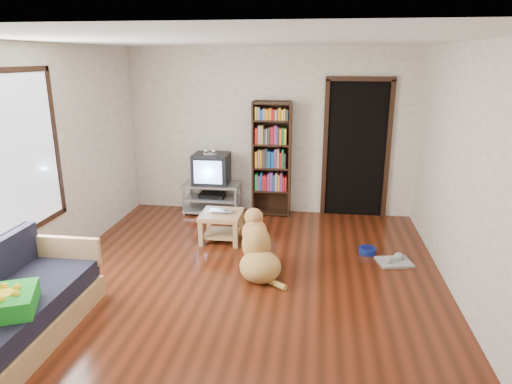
# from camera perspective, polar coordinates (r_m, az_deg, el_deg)

# --- Properties ---
(ground) EXTENTS (5.00, 5.00, 0.00)m
(ground) POSITION_cam_1_polar(r_m,az_deg,el_deg) (5.28, -1.39, -11.01)
(ground) COLOR #571F0E
(ground) RESTS_ON ground
(ceiling) EXTENTS (5.00, 5.00, 0.00)m
(ceiling) POSITION_cam_1_polar(r_m,az_deg,el_deg) (4.68, -1.62, 18.47)
(ceiling) COLOR white
(ceiling) RESTS_ON ground
(wall_back) EXTENTS (4.50, 0.00, 4.50)m
(wall_back) POSITION_cam_1_polar(r_m,az_deg,el_deg) (7.25, 1.75, 7.48)
(wall_back) COLOR silver
(wall_back) RESTS_ON ground
(wall_front) EXTENTS (4.50, 0.00, 4.50)m
(wall_front) POSITION_cam_1_polar(r_m,az_deg,el_deg) (2.53, -10.94, -10.68)
(wall_front) COLOR silver
(wall_front) RESTS_ON ground
(wall_left) EXTENTS (0.00, 5.00, 5.00)m
(wall_left) POSITION_cam_1_polar(r_m,az_deg,el_deg) (5.63, -24.74, 3.32)
(wall_left) COLOR silver
(wall_left) RESTS_ON ground
(wall_right) EXTENTS (0.00, 5.00, 5.00)m
(wall_right) POSITION_cam_1_polar(r_m,az_deg,el_deg) (4.98, 24.98, 1.72)
(wall_right) COLOR silver
(wall_right) RESTS_ON ground
(green_cushion) EXTENTS (0.64, 0.64, 0.16)m
(green_cushion) POSITION_cam_1_polar(r_m,az_deg,el_deg) (4.39, -28.96, -11.97)
(green_cushion) COLOR green
(green_cushion) RESTS_ON sofa
(laptop) EXTENTS (0.37, 0.26, 0.03)m
(laptop) POSITION_cam_1_polar(r_m,az_deg,el_deg) (6.21, -4.41, -2.57)
(laptop) COLOR silver
(laptop) RESTS_ON coffee_table
(dog_bowl) EXTENTS (0.22, 0.22, 0.08)m
(dog_bowl) POSITION_cam_1_polar(r_m,az_deg,el_deg) (6.11, 13.76, -7.13)
(dog_bowl) COLOR navy
(dog_bowl) RESTS_ON ground
(grey_rag) EXTENTS (0.46, 0.40, 0.03)m
(grey_rag) POSITION_cam_1_polar(r_m,az_deg,el_deg) (5.93, 16.88, -8.38)
(grey_rag) COLOR #9E9E9E
(grey_rag) RESTS_ON ground
(window) EXTENTS (0.03, 1.46, 1.70)m
(window) POSITION_cam_1_polar(r_m,az_deg,el_deg) (5.18, -27.76, 4.16)
(window) COLOR white
(window) RESTS_ON wall_left
(doorway) EXTENTS (1.03, 0.05, 2.19)m
(doorway) POSITION_cam_1_polar(r_m,az_deg,el_deg) (7.24, 12.45, 5.64)
(doorway) COLOR black
(doorway) RESTS_ON wall_back
(tv_stand) EXTENTS (0.90, 0.45, 0.50)m
(tv_stand) POSITION_cam_1_polar(r_m,az_deg,el_deg) (7.39, -5.49, -0.62)
(tv_stand) COLOR #99999E
(tv_stand) RESTS_ON ground
(crt_tv) EXTENTS (0.55, 0.52, 0.58)m
(crt_tv) POSITION_cam_1_polar(r_m,az_deg,el_deg) (7.29, -5.55, 3.00)
(crt_tv) COLOR black
(crt_tv) RESTS_ON tv_stand
(bookshelf) EXTENTS (0.60, 0.30, 1.80)m
(bookshelf) POSITION_cam_1_polar(r_m,az_deg,el_deg) (7.15, 1.99, 4.90)
(bookshelf) COLOR black
(bookshelf) RESTS_ON ground
(sofa) EXTENTS (0.80, 1.80, 0.80)m
(sofa) POSITION_cam_1_polar(r_m,az_deg,el_deg) (4.71, -28.24, -13.17)
(sofa) COLOR tan
(sofa) RESTS_ON ground
(coffee_table) EXTENTS (0.55, 0.55, 0.40)m
(coffee_table) POSITION_cam_1_polar(r_m,az_deg,el_deg) (6.28, -4.33, -3.64)
(coffee_table) COLOR tan
(coffee_table) RESTS_ON ground
(dog) EXTENTS (0.65, 0.85, 0.77)m
(dog) POSITION_cam_1_polar(r_m,az_deg,el_deg) (5.33, 0.21, -7.41)
(dog) COLOR tan
(dog) RESTS_ON ground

